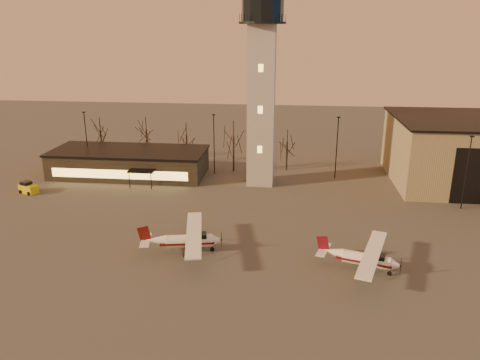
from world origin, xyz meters
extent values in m
plane|color=#464341|center=(0.00, 0.00, 0.00)|extent=(220.00, 220.00, 0.00)
cube|color=#A19D98|center=(0.00, 30.00, 12.00)|extent=(4.00, 4.00, 24.00)
cylinder|color=black|center=(0.00, 30.00, 24.15)|extent=(6.80, 6.80, 0.30)
cylinder|color=black|center=(0.00, 30.00, 26.00)|extent=(6.00, 6.00, 3.40)
cube|color=black|center=(-22.00, 32.00, 2.00)|extent=(25.00, 10.00, 4.00)
cube|color=black|center=(-22.00, 32.00, 4.15)|extent=(25.40, 10.40, 0.30)
cube|color=#F3BE55|center=(-22.00, 26.98, 1.60)|extent=(22.00, 0.08, 1.40)
cube|color=black|center=(-18.00, 26.00, 2.60)|extent=(4.00, 2.00, 0.20)
cylinder|color=black|center=(-30.00, 34.00, 5.00)|extent=(0.16, 0.16, 10.00)
cube|color=black|center=(-30.00, 34.00, 10.05)|extent=(0.50, 0.25, 0.18)
cylinder|color=black|center=(-8.00, 34.00, 5.00)|extent=(0.16, 0.16, 10.00)
cube|color=black|center=(-8.00, 34.00, 10.05)|extent=(0.50, 0.25, 0.18)
cylinder|color=black|center=(12.00, 34.00, 5.00)|extent=(0.16, 0.16, 10.00)
cube|color=black|center=(12.00, 34.00, 10.05)|extent=(0.50, 0.25, 0.18)
cylinder|color=black|center=(28.00, 22.00, 5.00)|extent=(0.16, 0.16, 10.00)
cube|color=black|center=(28.00, 22.00, 10.05)|extent=(0.50, 0.25, 0.18)
cylinder|color=black|center=(-30.00, 40.00, 2.87)|extent=(0.28, 0.28, 5.74)
cylinder|color=black|center=(-14.00, 40.00, 2.62)|extent=(0.28, 0.28, 5.25)
cylinder|color=black|center=(-5.00, 36.00, 3.08)|extent=(0.28, 0.28, 6.16)
cylinder|color=black|center=(4.00, 38.00, 2.48)|extent=(0.28, 0.28, 4.97)
cylinder|color=black|center=(-22.00, 42.00, 2.80)|extent=(0.28, 0.28, 5.60)
cylinder|color=white|center=(12.60, 2.93, 1.27)|extent=(4.86, 2.63, 1.32)
cone|color=white|center=(15.23, 2.12, 1.27)|extent=(1.24, 1.47, 1.26)
cone|color=white|center=(9.29, 3.94, 1.42)|extent=(2.66, 1.78, 1.12)
cube|color=black|center=(13.57, 2.63, 1.73)|extent=(1.77, 1.47, 0.71)
cube|color=#510B15|center=(12.40, 2.99, 1.22)|extent=(5.65, 2.91, 0.22)
cube|color=white|center=(13.09, 2.78, 2.07)|extent=(4.73, 11.15, 0.14)
cube|color=white|center=(8.41, 4.20, 1.53)|extent=(1.86, 3.48, 0.08)
cube|color=#510B15|center=(8.32, 4.23, 2.24)|extent=(1.37, 0.49, 1.73)
cylinder|color=white|center=(-6.00, 5.03, 1.36)|extent=(5.17, 2.33, 1.41)
cone|color=white|center=(-3.12, 5.58, 1.36)|extent=(1.21, 1.51, 1.34)
cone|color=white|center=(-9.62, 4.33, 1.52)|extent=(2.78, 1.66, 1.19)
cube|color=black|center=(-4.93, 5.23, 1.84)|extent=(1.81, 1.43, 0.76)
cube|color=#4F0D0B|center=(-6.21, 4.99, 1.30)|extent=(6.03, 2.53, 0.24)
cube|color=white|center=(-5.47, 5.13, 2.20)|extent=(3.85, 12.02, 0.15)
cube|color=white|center=(-10.58, 4.15, 1.63)|extent=(1.64, 3.70, 0.09)
cube|color=#4F0D0B|center=(-10.69, 4.12, 2.39)|extent=(1.49, 0.37, 1.84)
cube|color=gold|center=(-34.00, 21.46, 0.64)|extent=(3.08, 2.39, 1.28)
cube|color=black|center=(-34.34, 21.59, 1.37)|extent=(1.66, 1.66, 0.73)
camera|label=1|loc=(4.68, -40.39, 23.39)|focal=35.00mm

